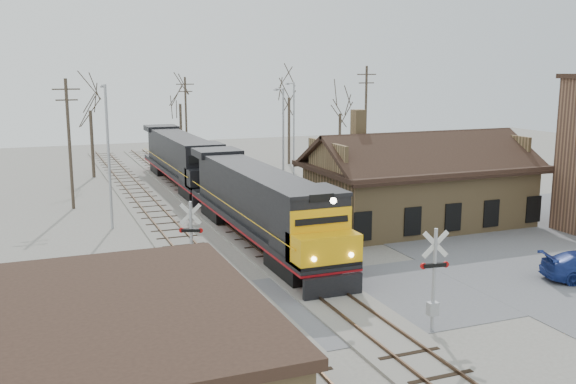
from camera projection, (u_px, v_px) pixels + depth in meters
ground at (339, 303)px, 29.46m from camera, size 140.00×140.00×0.00m
road at (339, 303)px, 29.46m from camera, size 60.00×9.00×0.03m
parking_lot at (572, 243)px, 39.65m from camera, size 22.00×26.00×0.03m
track_main at (240, 228)px, 43.13m from camera, size 3.40×90.00×0.24m
track_siding at (174, 234)px, 41.50m from camera, size 3.40×90.00×0.24m
depot at (418, 189)px, 44.32m from camera, size 15.20×9.31×7.90m
locomotive_lead at (261, 205)px, 38.74m from camera, size 3.21×21.51×4.78m
locomotive_trailing at (182, 159)px, 58.62m from camera, size 3.21×21.51×4.52m
crossbuck_near at (434, 284)px, 25.93m from camera, size 1.24×0.33×4.35m
crossbuck_far at (191, 245)px, 31.89m from camera, size 1.13×0.55×4.19m
streetlight_a at (108, 149)px, 42.42m from camera, size 0.25×2.04×9.62m
streetlight_b at (283, 137)px, 53.21m from camera, size 0.25×2.04×9.07m
streetlight_c at (293, 125)px, 62.46m from camera, size 0.25×2.04×9.34m
utility_pole_a at (69, 142)px, 48.52m from camera, size 2.00×0.24×9.92m
utility_pole_b at (186, 119)px, 71.85m from camera, size 2.00×0.24×9.75m
utility_pole_c at (366, 121)px, 61.65m from camera, size 2.00×0.24×10.90m
tree_b at (90, 99)px, 62.42m from camera, size 4.41×4.41×10.80m
tree_c at (180, 95)px, 75.24m from camera, size 4.39×4.39×10.75m
tree_d at (289, 86)px, 71.29m from camera, size 4.99×4.99×12.22m
tree_e at (340, 105)px, 71.78m from camera, size 3.79×3.79×9.30m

